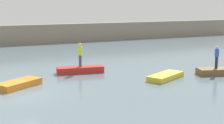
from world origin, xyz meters
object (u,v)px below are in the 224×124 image
object	(u,v)px
rowboat_red	(80,70)
rowboat_orange	(19,84)
rowboat_brown	(216,71)
person_blue_shirt	(217,56)
rowboat_yellow	(166,76)
person_hiviz_shirt	(80,54)

from	to	relation	value
rowboat_red	rowboat_orange	bearing A→B (deg)	-144.90
rowboat_brown	person_blue_shirt	distance (m)	1.23
rowboat_orange	rowboat_red	xyz separation A→B (m)	(5.15, 2.51, 0.04)
rowboat_red	rowboat_yellow	bearing A→B (deg)	-33.34
rowboat_orange	person_blue_shirt	distance (m)	14.77
person_hiviz_shirt	rowboat_brown	bearing A→B (deg)	-27.84
rowboat_yellow	person_blue_shirt	world-z (taller)	person_blue_shirt
rowboat_yellow	rowboat_brown	world-z (taller)	rowboat_brown
rowboat_orange	rowboat_red	bearing A→B (deg)	-6.95
rowboat_red	person_hiviz_shirt	xyz separation A→B (m)	(0.00, 0.00, 1.30)
rowboat_yellow	person_hiviz_shirt	bearing A→B (deg)	111.33
rowboat_red	person_hiviz_shirt	world-z (taller)	person_hiviz_shirt
rowboat_yellow	person_hiviz_shirt	distance (m)	6.89
rowboat_yellow	person_blue_shirt	bearing A→B (deg)	-31.41
rowboat_red	rowboat_brown	distance (m)	10.59
rowboat_orange	rowboat_yellow	distance (m)	10.34
rowboat_brown	person_blue_shirt	size ratio (longest dim) A/B	1.61
rowboat_brown	person_hiviz_shirt	size ratio (longest dim) A/B	1.52
rowboat_orange	person_hiviz_shirt	world-z (taller)	person_hiviz_shirt
person_blue_shirt	rowboat_red	bearing A→B (deg)	152.16
person_hiviz_shirt	person_blue_shirt	bearing A→B (deg)	-27.84
rowboat_brown	person_hiviz_shirt	xyz separation A→B (m)	(-9.37, 4.95, 1.31)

